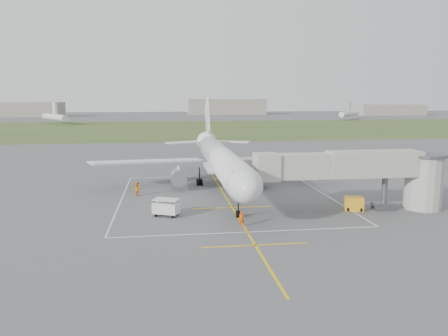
{
  "coord_description": "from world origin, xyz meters",
  "views": [
    {
      "loc": [
        -8.0,
        -61.8,
        13.49
      ],
      "look_at": [
        -0.22,
        -4.0,
        4.0
      ],
      "focal_mm": 35.0,
      "sensor_mm": 36.0,
      "label": 1
    }
  ],
  "objects": [
    {
      "name": "jet_bridge",
      "position": [
        15.72,
        -13.5,
        4.74
      ],
      "size": [
        23.4,
        5.0,
        7.2
      ],
      "color": "#9D988E",
      "rests_on": "ground"
    },
    {
      "name": "apron_markings",
      "position": [
        0.0,
        -5.82,
        0.01
      ],
      "size": [
        28.2,
        60.0,
        0.01
      ],
      "color": "yellow",
      "rests_on": "ground"
    },
    {
      "name": "gpu_unit",
      "position": [
        14.36,
        -13.22,
        0.8
      ],
      "size": [
        2.49,
        2.04,
        1.63
      ],
      "rotation": [
        0.0,
        0.0,
        -0.3
      ],
      "color": "gold",
      "rests_on": "ground"
    },
    {
      "name": "baggage_cart",
      "position": [
        -8.07,
        -12.77,
        1.02
      ],
      "size": [
        3.31,
        2.73,
        1.99
      ],
      "rotation": [
        0.0,
        0.0,
        -0.42
      ],
      "color": "silver",
      "rests_on": "ground"
    },
    {
      "name": "airliner",
      "position": [
        -0.0,
        0.75,
        4.39
      ],
      "size": [
        38.93,
        46.75,
        13.52
      ],
      "color": "silver",
      "rests_on": "ground"
    },
    {
      "name": "grass_strip",
      "position": [
        0.0,
        130.0,
        0.01
      ],
      "size": [
        700.0,
        120.0,
        0.02
      ],
      "primitive_type": "cube",
      "color": "#365525",
      "rests_on": "ground"
    },
    {
      "name": "ramp_worker_nose",
      "position": [
        -0.24,
        -18.01,
        0.84
      ],
      "size": [
        0.64,
        0.45,
        1.67
      ],
      "primitive_type": "imported",
      "rotation": [
        0.0,
        0.0,
        -0.08
      ],
      "color": "#F34D07",
      "rests_on": "ground"
    },
    {
      "name": "ramp_worker_wing",
      "position": [
        -11.97,
        -1.62,
        0.97
      ],
      "size": [
        1.16,
        1.2,
        1.94
      ],
      "primitive_type": "imported",
      "rotation": [
        0.0,
        0.0,
        2.22
      ],
      "color": "orange",
      "rests_on": "ground"
    },
    {
      "name": "distant_hangars",
      "position": [
        -16.15,
        265.19,
        5.17
      ],
      "size": [
        345.0,
        49.0,
        12.0
      ],
      "color": "gray",
      "rests_on": "ground"
    },
    {
      "name": "ground",
      "position": [
        0.0,
        0.0,
        0.0
      ],
      "size": [
        700.0,
        700.0,
        0.0
      ],
      "primitive_type": "plane",
      "color": "#545456",
      "rests_on": "ground"
    },
    {
      "name": "distant_aircraft",
      "position": [
        20.01,
        179.86,
        3.59
      ],
      "size": [
        186.84,
        52.49,
        8.85
      ],
      "color": "silver",
      "rests_on": "ground"
    }
  ]
}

